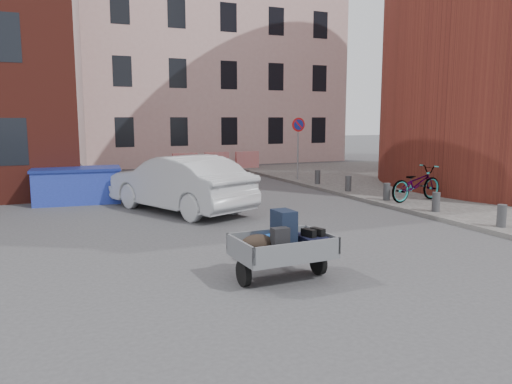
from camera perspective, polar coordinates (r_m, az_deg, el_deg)
name	(u,v)px	position (r m, az deg, el deg)	size (l,w,h in m)	color
ground	(259,247)	(10.77, 0.31, -6.29)	(120.00, 120.00, 0.00)	#38383A
sidewalk	(465,192)	(19.78, 22.77, -0.02)	(9.00, 24.00, 0.12)	#474442
building_pink	(207,51)	(33.41, -5.60, 15.70)	(16.00, 8.00, 14.00)	#C69D98
no_parking_sign	(298,135)	(21.59, 4.85, 6.47)	(0.60, 0.09, 2.65)	gray
bollards	(387,192)	(16.63, 14.71, 0.05)	(0.22, 9.02, 0.55)	#3A3A3D
barriers	(217,162)	(26.03, -4.47, 3.46)	(4.70, 0.18, 1.00)	red
trailer	(282,245)	(8.47, 2.98, -6.12)	(1.64, 1.83, 1.20)	black
dumpster	(77,185)	(17.24, -19.77, 0.73)	(2.86, 1.66, 1.15)	#2335A6
silver_car	(179,183)	(14.92, -8.79, 0.99)	(1.76, 5.05, 1.66)	#B4B7BC
bicycle	(416,184)	(16.65, 17.82, 0.93)	(0.75, 2.14, 1.12)	black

